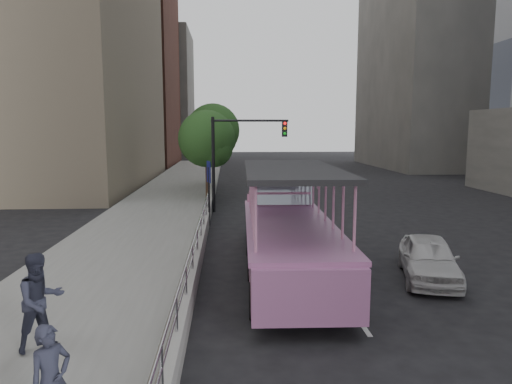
{
  "coord_description": "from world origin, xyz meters",
  "views": [
    {
      "loc": [
        -2.1,
        -12.43,
        4.53
      ],
      "look_at": [
        -1.13,
        3.39,
        2.35
      ],
      "focal_mm": 32.0,
      "sensor_mm": 36.0,
      "label": 1
    }
  ],
  "objects": [
    {
      "name": "sidewalk",
      "position": [
        -5.75,
        10.0,
        0.15
      ],
      "size": [
        5.5,
        80.0,
        0.3
      ],
      "primitive_type": "cube",
      "color": "gray",
      "rests_on": "ground"
    },
    {
      "name": "duck_boat",
      "position": [
        -0.24,
        1.96,
        1.28
      ],
      "size": [
        2.86,
        10.44,
        3.44
      ],
      "color": "black",
      "rests_on": "ground"
    },
    {
      "name": "midrise_brick",
      "position": [
        -18.0,
        48.0,
        13.0
      ],
      "size": [
        18.0,
        16.0,
        26.0
      ],
      "primitive_type": "cube",
      "color": "brown",
      "rests_on": "ground"
    },
    {
      "name": "street_tree_far",
      "position": [
        -3.1,
        21.93,
        4.31
      ],
      "size": [
        3.97,
        3.97,
        6.45
      ],
      "color": "#3D2A1C",
      "rests_on": "ground"
    },
    {
      "name": "midrise_stone_b",
      "position": [
        -16.0,
        64.0,
        10.0
      ],
      "size": [
        16.0,
        14.0,
        20.0
      ],
      "primitive_type": "cube",
      "color": "gray",
      "rests_on": "ground"
    },
    {
      "name": "traffic_signal",
      "position": [
        -1.7,
        12.5,
        3.5
      ],
      "size": [
        4.2,
        0.32,
        5.2
      ],
      "color": "black",
      "rests_on": "ground"
    },
    {
      "name": "pedestrian_near",
      "position": [
        -4.55,
        -6.42,
        1.1
      ],
      "size": [
        0.67,
        0.7,
        1.61
      ],
      "primitive_type": "imported",
      "rotation": [
        0.0,
        0.0,
        0.87
      ],
      "color": "#282A3B",
      "rests_on": "sidewalk"
    },
    {
      "name": "kerb_wall",
      "position": [
        -3.12,
        2.0,
        0.48
      ],
      "size": [
        0.24,
        30.0,
        0.36
      ],
      "primitive_type": "cube",
      "color": "#A1A19C",
      "rests_on": "sidewalk"
    },
    {
      "name": "ground",
      "position": [
        0.0,
        0.0,
        0.0
      ],
      "size": [
        160.0,
        160.0,
        0.0
      ],
      "primitive_type": "plane",
      "color": "black"
    },
    {
      "name": "car",
      "position": [
        3.96,
        0.65,
        0.66
      ],
      "size": [
        2.54,
        4.13,
        1.31
      ],
      "primitive_type": "imported",
      "rotation": [
        0.0,
        0.0,
        -0.28
      ],
      "color": "silver",
      "rests_on": "ground"
    },
    {
      "name": "street_tree_near",
      "position": [
        -3.3,
        15.93,
        3.82
      ],
      "size": [
        3.52,
        3.52,
        5.72
      ],
      "color": "#3D2A1C",
      "rests_on": "ground"
    },
    {
      "name": "guardrail",
      "position": [
        -3.12,
        2.0,
        1.14
      ],
      "size": [
        0.07,
        22.0,
        0.71
      ],
      "color": "#B1B1B6",
      "rests_on": "kerb_wall"
    },
    {
      "name": "pedestrian_mid",
      "position": [
        -5.73,
        -3.77,
        1.25
      ],
      "size": [
        1.16,
        1.16,
        1.9
      ],
      "primitive_type": "imported",
      "rotation": [
        0.0,
        0.0,
        0.81
      ],
      "color": "#282A3B",
      "rests_on": "sidewalk"
    },
    {
      "name": "parking_sign",
      "position": [
        -3.0,
        8.78,
        1.9
      ],
      "size": [
        0.21,
        0.67,
        3.07
      ],
      "color": "black",
      "rests_on": "ground"
    },
    {
      "name": "midrise_stone_a",
      "position": [
        26.0,
        42.0,
        16.0
      ],
      "size": [
        20.0,
        20.0,
        32.0
      ],
      "primitive_type": "cube",
      "color": "gray",
      "rests_on": "ground"
    }
  ]
}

